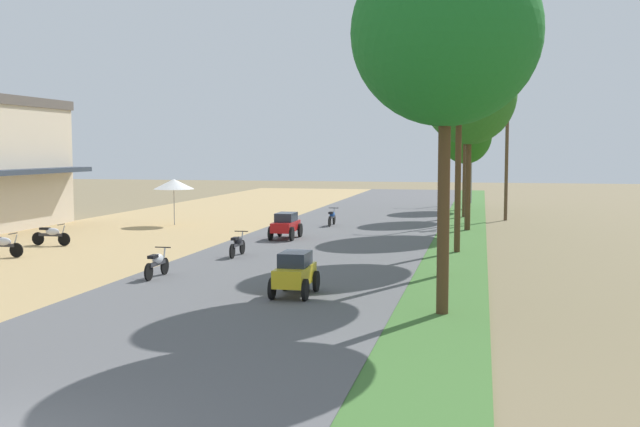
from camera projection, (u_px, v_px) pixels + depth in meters
parked_motorbike_second at (2, 244)px, 29.38m from camera, size 1.80×0.54×0.94m
parked_motorbike_third at (51, 234)px, 32.92m from camera, size 1.80×0.54×0.94m
vendor_umbrella at (174, 184)px, 41.63m from camera, size 2.20×2.20×2.52m
median_tree_nearest at (446, 33)px, 18.73m from camera, size 4.69×4.69×9.28m
median_tree_second at (448, 23)px, 24.55m from camera, size 4.12×4.12×10.47m
median_tree_third at (460, 62)px, 30.26m from camera, size 4.43×4.43×10.07m
median_tree_fourth at (469, 94)px, 38.72m from camera, size 4.76×4.76×9.50m
median_tree_fifth at (466, 108)px, 46.37m from camera, size 3.49×3.49×8.84m
median_tree_sixth at (466, 135)px, 52.44m from camera, size 3.58×3.58×7.17m
streetlamp_near at (467, 145)px, 42.43m from camera, size 3.16×0.20×7.55m
streetlamp_mid at (471, 147)px, 58.72m from camera, size 3.16×0.20×7.38m
utility_pole_near at (507, 144)px, 44.89m from camera, size 1.80×0.20×8.66m
car_hatchback_yellow at (295, 272)px, 21.56m from camera, size 1.04×2.00×1.23m
car_sedan_red at (286, 224)px, 35.28m from camera, size 1.10×2.26×1.19m
motorbike_ahead_second at (157, 262)px, 24.56m from camera, size 0.54×1.80×0.94m
motorbike_ahead_third at (238, 244)px, 29.44m from camera, size 0.54×1.80×0.94m
motorbike_ahead_fourth at (332, 216)px, 41.33m from camera, size 0.54×1.80×0.94m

